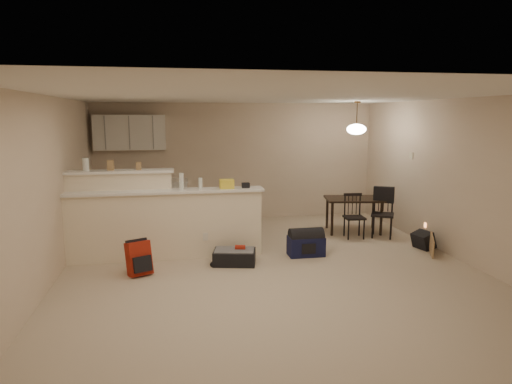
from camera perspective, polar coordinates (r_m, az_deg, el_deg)
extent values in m
plane|color=#BBA890|center=(6.76, 1.93, -9.77)|extent=(7.00, 7.00, 0.00)
plane|color=white|center=(6.38, 2.06, 11.93)|extent=(7.00, 7.00, 0.00)
cube|color=beige|center=(9.87, -2.37, 3.81)|extent=(6.00, 0.02, 2.50)
cube|color=beige|center=(3.21, 15.68, -8.65)|extent=(6.00, 0.02, 2.50)
cube|color=beige|center=(6.51, -24.75, -0.03)|extent=(0.02, 7.00, 2.50)
cube|color=beige|center=(7.67, 24.45, 1.31)|extent=(0.02, 7.00, 2.50)
cube|color=#F5E5C6|center=(7.33, -11.14, -4.12)|extent=(3.00, 0.28, 1.05)
cube|color=white|center=(7.22, -11.28, 0.08)|extent=(3.08, 0.38, 0.04)
cube|color=#F5E5C6|center=(7.56, -16.48, -2.76)|extent=(1.60, 0.24, 1.35)
cube|color=white|center=(7.44, -16.73, 2.47)|extent=(1.68, 0.34, 0.04)
cube|color=white|center=(9.59, -15.48, 7.20)|extent=(1.40, 0.34, 0.70)
cube|color=white|center=(9.61, -13.97, -1.45)|extent=(1.80, 0.60, 0.90)
cube|color=beige|center=(8.95, 18.84, 4.32)|extent=(0.02, 0.12, 0.12)
cylinder|color=silver|center=(7.50, -20.51, 3.25)|extent=(0.10, 0.10, 0.20)
cube|color=#97774E|center=(7.45, -17.73, 3.20)|extent=(0.10, 0.07, 0.16)
cube|color=#97774E|center=(7.41, -14.46, 3.16)|extent=(0.08, 0.06, 0.12)
cylinder|color=silver|center=(7.20, -9.31, 1.32)|extent=(0.07, 0.07, 0.26)
cylinder|color=silver|center=(7.22, -6.96, 1.07)|extent=(0.06, 0.06, 0.18)
cube|color=#97774E|center=(7.26, -3.67, 1.01)|extent=(0.22, 0.18, 0.14)
cube|color=#97774E|center=(7.30, -1.29, 0.84)|extent=(0.12, 0.10, 0.08)
cube|color=black|center=(8.98, 12.14, -0.85)|extent=(1.17, 0.88, 0.04)
cylinder|color=black|center=(8.68, 9.50, -3.36)|extent=(0.05, 0.05, 0.63)
cylinder|color=black|center=(8.89, 15.37, -3.27)|extent=(0.05, 0.05, 0.63)
cylinder|color=black|center=(9.23, 8.88, -2.58)|extent=(0.05, 0.05, 0.63)
cylinder|color=black|center=(9.42, 14.43, -2.52)|extent=(0.05, 0.05, 0.63)
cylinder|color=brown|center=(8.84, 12.51, 9.42)|extent=(0.02, 0.02, 0.50)
cylinder|color=brown|center=(8.84, 12.56, 10.91)|extent=(0.12, 0.12, 0.03)
ellipsoid|color=white|center=(8.84, 12.44, 7.67)|extent=(0.36, 0.36, 0.20)
cube|color=black|center=(7.01, -2.70, -8.14)|extent=(0.70, 0.53, 0.21)
cube|color=#9C1F11|center=(6.73, -14.44, -8.03)|extent=(0.37, 0.32, 0.48)
cube|color=#13163C|center=(7.44, 6.26, -6.73)|extent=(0.57, 0.31, 0.31)
cube|color=black|center=(8.26, 20.18, -5.72)|extent=(0.30, 0.37, 0.29)
cube|color=#97774E|center=(7.91, 21.12, -6.30)|extent=(0.20, 0.40, 0.33)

